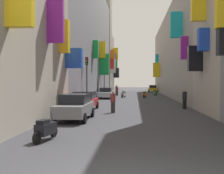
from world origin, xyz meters
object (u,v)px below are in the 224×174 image
object	(u,v)px
scooter_black	(46,129)
pedestrian_crossing	(185,99)
parked_car_grey	(75,106)
pedestrian_near_right	(116,90)
traffic_light_far_corner	(87,73)
parked_car_yellow	(153,88)
scooter_white	(124,94)
pedestrian_mid_street	(117,91)
parked_car_red	(85,100)
parked_car_silver	(106,93)
scooter_orange	(145,94)
traffic_light_near_corner	(104,76)
scooter_green	(155,93)
pedestrian_near_left	(113,102)

from	to	relation	value
scooter_black	pedestrian_crossing	bearing A→B (deg)	58.79
parked_car_grey	pedestrian_near_right	xyz separation A→B (m)	(0.39, 31.30, 0.02)
pedestrian_near_right	traffic_light_far_corner	xyz separation A→B (m)	(-1.45, -21.36, 2.35)
parked_car_yellow	scooter_white	world-z (taller)	parked_car_yellow
scooter_black	pedestrian_mid_street	bearing A→B (deg)	88.87
parked_car_red	parked_car_grey	xyz separation A→B (m)	(0.46, -5.51, 0.03)
traffic_light_far_corner	pedestrian_crossing	bearing A→B (deg)	-18.55
parked_car_grey	pedestrian_crossing	size ratio (longest dim) A/B	2.56
parked_car_silver	pedestrian_near_right	xyz separation A→B (m)	(0.69, 10.92, 0.06)
scooter_orange	pedestrian_near_right	size ratio (longest dim) A/B	1.16
pedestrian_mid_street	parked_car_grey	bearing A→B (deg)	-91.65
parked_car_grey	traffic_light_far_corner	world-z (taller)	traffic_light_far_corner
parked_car_grey	parked_car_yellow	size ratio (longest dim) A/B	1.08
scooter_black	pedestrian_near_right	size ratio (longest dim) A/B	1.08
scooter_black	scooter_white	xyz separation A→B (m)	(1.90, 28.34, -0.00)
traffic_light_near_corner	scooter_white	bearing A→B (deg)	-30.23
scooter_green	pedestrian_mid_street	world-z (taller)	pedestrian_mid_street
pedestrian_near_right	pedestrian_mid_street	size ratio (longest dim) A/B	1.04
parked_car_silver	scooter_orange	size ratio (longest dim) A/B	2.32
pedestrian_near_right	traffic_light_near_corner	distance (m)	7.49
parked_car_yellow	pedestrian_crossing	size ratio (longest dim) A/B	2.37
scooter_white	pedestrian_near_left	xyz separation A→B (m)	(-0.01, -18.80, 0.35)
scooter_white	pedestrian_mid_street	bearing A→B (deg)	105.03
traffic_light_near_corner	pedestrian_near_right	bearing A→B (deg)	78.77
scooter_white	pedestrian_crossing	distance (m)	16.65
parked_car_grey	scooter_green	distance (m)	29.36
parked_car_red	scooter_orange	distance (m)	18.13
parked_car_yellow	scooter_white	bearing A→B (deg)	-105.21
parked_car_red	parked_car_yellow	distance (m)	37.97
parked_car_silver	parked_car_grey	size ratio (longest dim) A/B	1.05
parked_car_grey	scooter_white	distance (m)	22.64
parked_car_silver	pedestrian_mid_street	xyz separation A→B (m)	(1.09, 6.83, 0.02)
parked_car_yellow	pedestrian_near_right	xyz separation A→B (m)	(-7.11, -11.34, 0.04)
parked_car_red	pedestrian_mid_street	distance (m)	21.73
scooter_green	pedestrian_near_right	bearing A→B (deg)	157.23
scooter_white	pedestrian_near_left	world-z (taller)	pedestrian_near_left
scooter_orange	scooter_green	world-z (taller)	same
parked_car_grey	scooter_white	world-z (taller)	parked_car_grey
parked_car_grey	scooter_white	xyz separation A→B (m)	(2.03, 22.54, -0.35)
scooter_green	parked_car_red	bearing A→B (deg)	-108.01
scooter_green	scooter_white	distance (m)	7.78
pedestrian_near_right	traffic_light_near_corner	xyz separation A→B (m)	(-1.39, -6.98, 2.34)
scooter_green	pedestrian_near_left	world-z (taller)	pedestrian_near_left
parked_car_grey	parked_car_silver	bearing A→B (deg)	90.86
scooter_orange	pedestrian_crossing	size ratio (longest dim) A/B	1.16
pedestrian_near_right	scooter_green	bearing A→B (deg)	-22.77
scooter_white	traffic_light_near_corner	size ratio (longest dim) A/B	0.37
scooter_green	pedestrian_near_left	distance (m)	25.27
scooter_orange	parked_car_silver	bearing A→B (deg)	-155.91
parked_car_yellow	scooter_orange	world-z (taller)	parked_car_yellow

